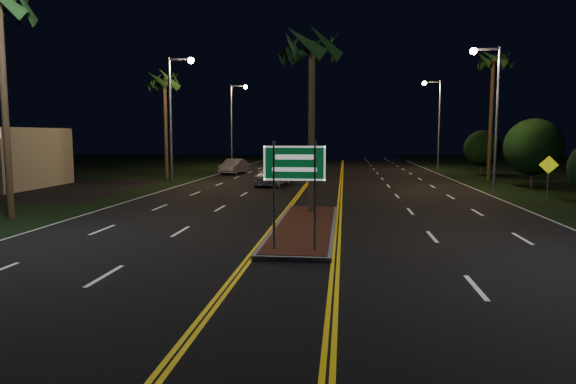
# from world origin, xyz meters

# --- Properties ---
(ground) EXTENTS (120.00, 120.00, 0.00)m
(ground) POSITION_xyz_m (0.00, 0.00, 0.00)
(ground) COLOR black
(ground) RESTS_ON ground
(median_island) EXTENTS (2.25, 10.25, 0.17)m
(median_island) POSITION_xyz_m (0.00, 7.00, 0.08)
(median_island) COLOR gray
(median_island) RESTS_ON ground
(highway_sign) EXTENTS (1.80, 0.08, 3.20)m
(highway_sign) POSITION_xyz_m (0.00, 2.80, 2.40)
(highway_sign) COLOR gray
(highway_sign) RESTS_ON ground
(streetlight_left_mid) EXTENTS (1.91, 0.44, 9.00)m
(streetlight_left_mid) POSITION_xyz_m (-10.61, 24.00, 5.66)
(streetlight_left_mid) COLOR gray
(streetlight_left_mid) RESTS_ON ground
(streetlight_left_far) EXTENTS (1.91, 0.44, 9.00)m
(streetlight_left_far) POSITION_xyz_m (-10.61, 44.00, 5.66)
(streetlight_left_far) COLOR gray
(streetlight_left_far) RESTS_ON ground
(streetlight_right_mid) EXTENTS (1.91, 0.44, 9.00)m
(streetlight_right_mid) POSITION_xyz_m (10.61, 22.00, 5.66)
(streetlight_right_mid) COLOR gray
(streetlight_right_mid) RESTS_ON ground
(streetlight_right_far) EXTENTS (1.91, 0.44, 9.00)m
(streetlight_right_far) POSITION_xyz_m (10.61, 42.00, 5.66)
(streetlight_right_far) COLOR gray
(streetlight_right_far) RESTS_ON ground
(palm_median) EXTENTS (2.40, 2.40, 8.30)m
(palm_median) POSITION_xyz_m (0.00, 10.50, 7.28)
(palm_median) COLOR #382819
(palm_median) RESTS_ON ground
(palm_left_far) EXTENTS (2.40, 2.40, 8.80)m
(palm_left_far) POSITION_xyz_m (-12.80, 28.00, 7.75)
(palm_left_far) COLOR #382819
(palm_left_far) RESTS_ON ground
(palm_right_far) EXTENTS (2.40, 2.40, 10.30)m
(palm_right_far) POSITION_xyz_m (12.80, 30.00, 9.14)
(palm_right_far) COLOR #382819
(palm_right_far) RESTS_ON ground
(shrub_mid) EXTENTS (3.78, 3.78, 4.62)m
(shrub_mid) POSITION_xyz_m (14.00, 24.00, 2.73)
(shrub_mid) COLOR #382819
(shrub_mid) RESTS_ON ground
(shrub_far) EXTENTS (3.24, 3.24, 3.96)m
(shrub_far) POSITION_xyz_m (13.80, 36.00, 2.34)
(shrub_far) COLOR #382819
(shrub_far) RESTS_ON ground
(car_near) EXTENTS (2.98, 5.54, 1.76)m
(car_near) POSITION_xyz_m (-3.56, 23.57, 0.88)
(car_near) COLOR silver
(car_near) RESTS_ON ground
(car_far) EXTENTS (2.74, 5.02, 1.59)m
(car_far) POSITION_xyz_m (-8.60, 33.97, 0.79)
(car_far) COLOR #9FA4A8
(car_far) RESTS_ON ground
(warning_sign) EXTENTS (0.96, 0.31, 2.38)m
(warning_sign) POSITION_xyz_m (12.66, 17.73, 1.54)
(warning_sign) COLOR gray
(warning_sign) RESTS_ON ground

